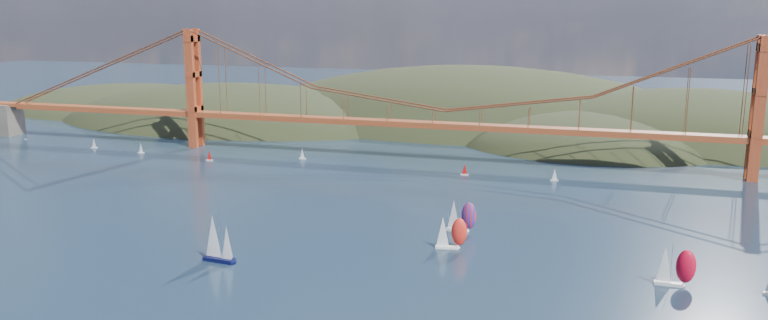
{
  "coord_description": "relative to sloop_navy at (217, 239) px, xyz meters",
  "views": [
    {
      "loc": [
        65.05,
        -128.63,
        66.79
      ],
      "look_at": [
        -0.39,
        90.0,
        18.68
      ],
      "focal_mm": 35.0,
      "sensor_mm": 36.0,
      "label": 1
    }
  ],
  "objects": [
    {
      "name": "distant_boat_8",
      "position": [
        78.29,
        118.12,
        -3.71
      ],
      "size": [
        3.0,
        2.0,
        4.7
      ],
      "color": "silver",
      "rests_on": "ground"
    },
    {
      "name": "racer_1",
      "position": [
        113.58,
        15.97,
        -1.11
      ],
      "size": [
        9.22,
        3.77,
        10.59
      ],
      "rotation": [
        0.0,
        0.0,
        -0.03
      ],
      "color": "silver",
      "rests_on": "ground"
    },
    {
      "name": "distant_boat_9",
      "position": [
        43.54,
        118.03,
        -3.71
      ],
      "size": [
        3.0,
        2.0,
        4.7
      ],
      "color": "silver",
      "rests_on": "ground"
    },
    {
      "name": "distant_boat_1",
      "position": [
        -104.98,
        119.43,
        -3.71
      ],
      "size": [
        3.0,
        2.0,
        4.7
      ],
      "color": "silver",
      "rests_on": "ground"
    },
    {
      "name": "distant_boat_0",
      "position": [
        -133.18,
        123.61,
        -3.71
      ],
      "size": [
        3.0,
        2.0,
        4.7
      ],
      "color": "silver",
      "rests_on": "ground"
    },
    {
      "name": "headlands",
      "position": [
        75.44,
        240.14,
        -18.58
      ],
      "size": [
        725.0,
        225.0,
        96.0
      ],
      "color": "black",
      "rests_on": "ground"
    },
    {
      "name": "distant_boat_3",
      "position": [
        -29.89,
        128.2,
        -3.71
      ],
      "size": [
        3.0,
        2.0,
        4.7
      ],
      "color": "silver",
      "rests_on": "ground"
    },
    {
      "name": "racer_0",
      "position": [
        56.49,
        27.82,
        -1.38
      ],
      "size": [
        8.91,
        4.43,
        10.03
      ],
      "rotation": [
        0.0,
        0.0,
        0.16
      ],
      "color": "white",
      "rests_on": "ground"
    },
    {
      "name": "distant_boat_2",
      "position": [
        -66.9,
        113.46,
        -3.71
      ],
      "size": [
        3.0,
        2.0,
        4.7
      ],
      "color": "silver",
      "rests_on": "ground"
    },
    {
      "name": "bridge",
      "position": [
        28.75,
        141.85,
        26.12
      ],
      "size": [
        552.0,
        12.0,
        55.0
      ],
      "color": "#923E1C",
      "rests_on": "ground"
    },
    {
      "name": "sloop_navy",
      "position": [
        0.0,
        0.0,
        0.0
      ],
      "size": [
        9.14,
        5.48,
        13.86
      ],
      "rotation": [
        0.0,
        0.0,
        -0.11
      ],
      "color": "black",
      "rests_on": "ground"
    },
    {
      "name": "gull",
      "position": [
        -53.69,
        -4.85,
        24.59
      ],
      "size": [
        0.9,
        0.25,
        0.17
      ],
      "color": "white",
      "rests_on": "ground"
    },
    {
      "name": "racer_rwb",
      "position": [
        56.15,
        44.38,
        -1.21
      ],
      "size": [
        9.15,
        4.02,
        10.38
      ],
      "rotation": [
        0.0,
        0.0,
        -0.09
      ],
      "color": "white",
      "rests_on": "ground"
    }
  ]
}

